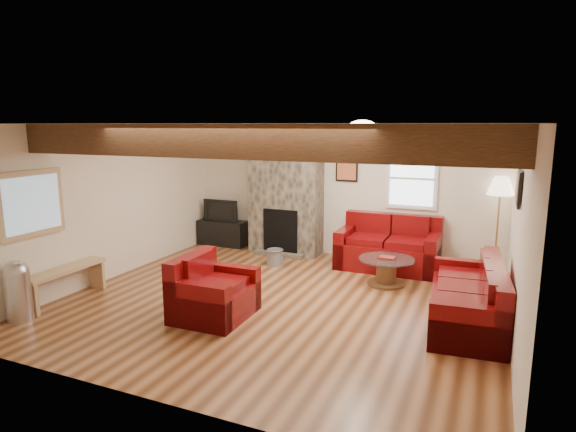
{
  "coord_description": "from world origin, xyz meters",
  "views": [
    {
      "loc": [
        2.7,
        -5.95,
        2.49
      ],
      "look_at": [
        -0.05,
        0.4,
        1.17
      ],
      "focal_mm": 30.0,
      "sensor_mm": 36.0,
      "label": 1
    }
  ],
  "objects_px": {
    "loveseat": "(388,243)",
    "tv_cabinet": "(223,233)",
    "armchair_red": "(214,287)",
    "coffee_table": "(386,272)",
    "sofa_three": "(467,293)",
    "floor_lamp": "(501,191)",
    "television": "(222,210)"
  },
  "relations": [
    {
      "from": "armchair_red",
      "to": "tv_cabinet",
      "type": "bearing_deg",
      "value": 28.07
    },
    {
      "from": "armchair_red",
      "to": "coffee_table",
      "type": "bearing_deg",
      "value": -40.77
    },
    {
      "from": "television",
      "to": "sofa_three",
      "type": "bearing_deg",
      "value": -24.65
    },
    {
      "from": "armchair_red",
      "to": "loveseat",
      "type": "bearing_deg",
      "value": -29.2
    },
    {
      "from": "coffee_table",
      "to": "sofa_three",
      "type": "bearing_deg",
      "value": -40.6
    },
    {
      "from": "armchair_red",
      "to": "floor_lamp",
      "type": "xyz_separation_m",
      "value": [
        3.36,
        3.39,
        1.01
      ]
    },
    {
      "from": "sofa_three",
      "to": "coffee_table",
      "type": "xyz_separation_m",
      "value": [
        -1.24,
        1.07,
        -0.18
      ]
    },
    {
      "from": "coffee_table",
      "to": "tv_cabinet",
      "type": "height_order",
      "value": "tv_cabinet"
    },
    {
      "from": "sofa_three",
      "to": "television",
      "type": "bearing_deg",
      "value": -119.4
    },
    {
      "from": "television",
      "to": "coffee_table",
      "type": "bearing_deg",
      "value": -17.98
    },
    {
      "from": "armchair_red",
      "to": "tv_cabinet",
      "type": "height_order",
      "value": "armchair_red"
    },
    {
      "from": "sofa_three",
      "to": "floor_lamp",
      "type": "height_order",
      "value": "floor_lamp"
    },
    {
      "from": "armchair_red",
      "to": "television",
      "type": "bearing_deg",
      "value": 28.07
    },
    {
      "from": "tv_cabinet",
      "to": "television",
      "type": "relative_size",
      "value": 1.32
    },
    {
      "from": "sofa_three",
      "to": "loveseat",
      "type": "height_order",
      "value": "loveseat"
    },
    {
      "from": "loveseat",
      "to": "tv_cabinet",
      "type": "xyz_separation_m",
      "value": [
        -3.52,
        0.3,
        -0.2
      ]
    },
    {
      "from": "loveseat",
      "to": "armchair_red",
      "type": "xyz_separation_m",
      "value": [
        -1.63,
        -3.07,
        -0.05
      ]
    },
    {
      "from": "sofa_three",
      "to": "floor_lamp",
      "type": "relative_size",
      "value": 1.22
    },
    {
      "from": "loveseat",
      "to": "coffee_table",
      "type": "height_order",
      "value": "loveseat"
    },
    {
      "from": "sofa_three",
      "to": "floor_lamp",
      "type": "distance_m",
      "value": 2.52
    },
    {
      "from": "coffee_table",
      "to": "television",
      "type": "distance_m",
      "value": 3.91
    },
    {
      "from": "coffee_table",
      "to": "loveseat",
      "type": "bearing_deg",
      "value": 100.39
    },
    {
      "from": "tv_cabinet",
      "to": "floor_lamp",
      "type": "distance_m",
      "value": 5.38
    },
    {
      "from": "armchair_red",
      "to": "coffee_table",
      "type": "xyz_separation_m",
      "value": [
        1.79,
        2.17,
        -0.19
      ]
    },
    {
      "from": "armchair_red",
      "to": "coffee_table",
      "type": "relative_size",
      "value": 1.15
    },
    {
      "from": "loveseat",
      "to": "floor_lamp",
      "type": "distance_m",
      "value": 2.0
    },
    {
      "from": "television",
      "to": "floor_lamp",
      "type": "xyz_separation_m",
      "value": [
        5.25,
        0.02,
        0.68
      ]
    },
    {
      "from": "coffee_table",
      "to": "floor_lamp",
      "type": "xyz_separation_m",
      "value": [
        1.56,
        1.22,
        1.21
      ]
    },
    {
      "from": "armchair_red",
      "to": "coffee_table",
      "type": "height_order",
      "value": "armchair_red"
    },
    {
      "from": "coffee_table",
      "to": "tv_cabinet",
      "type": "relative_size",
      "value": 0.84
    },
    {
      "from": "tv_cabinet",
      "to": "television",
      "type": "height_order",
      "value": "television"
    },
    {
      "from": "sofa_three",
      "to": "armchair_red",
      "type": "height_order",
      "value": "armchair_red"
    }
  ]
}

